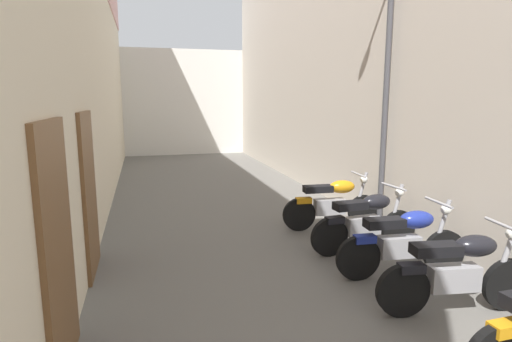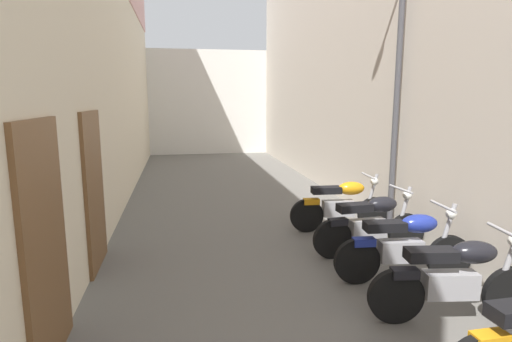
{
  "view_description": "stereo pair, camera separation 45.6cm",
  "coord_description": "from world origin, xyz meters",
  "px_view_note": "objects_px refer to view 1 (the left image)",
  "views": [
    {
      "loc": [
        -1.73,
        1.97,
        2.37
      ],
      "look_at": [
        -0.25,
        7.36,
        1.38
      ],
      "focal_mm": 29.0,
      "sensor_mm": 36.0,
      "label": 1
    },
    {
      "loc": [
        -1.28,
        1.86,
        2.37
      ],
      "look_at": [
        -0.25,
        7.36,
        1.38
      ],
      "focal_mm": 29.0,
      "sensor_mm": 36.0,
      "label": 2
    }
  ],
  "objects_px": {
    "motorcycle_sixth": "(403,241)",
    "motorcycle_seventh": "(366,220)",
    "motorcycle_fifth": "(459,271)",
    "motorcycle_eighth": "(333,202)",
    "street_lamp": "(382,73)"
  },
  "relations": [
    {
      "from": "motorcycle_sixth",
      "to": "motorcycle_seventh",
      "type": "xyz_separation_m",
      "value": [
        0.0,
        0.96,
        0.0
      ]
    },
    {
      "from": "motorcycle_fifth",
      "to": "motorcycle_sixth",
      "type": "height_order",
      "value": "same"
    },
    {
      "from": "motorcycle_sixth",
      "to": "motorcycle_eighth",
      "type": "relative_size",
      "value": 1.0
    },
    {
      "from": "motorcycle_sixth",
      "to": "motorcycle_eighth",
      "type": "distance_m",
      "value": 2.14
    },
    {
      "from": "motorcycle_seventh",
      "to": "motorcycle_eighth",
      "type": "bearing_deg",
      "value": 90.0
    },
    {
      "from": "motorcycle_fifth",
      "to": "motorcycle_seventh",
      "type": "relative_size",
      "value": 1.0
    },
    {
      "from": "motorcycle_seventh",
      "to": "street_lamp",
      "type": "relative_size",
      "value": 0.39
    },
    {
      "from": "motorcycle_sixth",
      "to": "street_lamp",
      "type": "bearing_deg",
      "value": 69.18
    },
    {
      "from": "motorcycle_eighth",
      "to": "motorcycle_fifth",
      "type": "bearing_deg",
      "value": -90.0
    },
    {
      "from": "motorcycle_fifth",
      "to": "motorcycle_eighth",
      "type": "distance_m",
      "value": 3.15
    },
    {
      "from": "motorcycle_sixth",
      "to": "street_lamp",
      "type": "xyz_separation_m",
      "value": [
        0.7,
        1.85,
        2.3
      ]
    },
    {
      "from": "motorcycle_fifth",
      "to": "motorcycle_eighth",
      "type": "height_order",
      "value": "same"
    },
    {
      "from": "motorcycle_seventh",
      "to": "motorcycle_eighth",
      "type": "height_order",
      "value": "same"
    },
    {
      "from": "motorcycle_fifth",
      "to": "motorcycle_eighth",
      "type": "xyz_separation_m",
      "value": [
        0.0,
        3.15,
        0.0
      ]
    },
    {
      "from": "motorcycle_sixth",
      "to": "street_lamp",
      "type": "distance_m",
      "value": 3.03
    }
  ]
}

